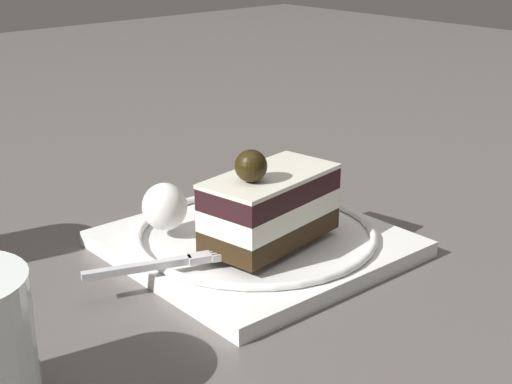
{
  "coord_description": "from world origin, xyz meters",
  "views": [
    {
      "loc": [
        -0.35,
        -0.39,
        0.24
      ],
      "look_at": [
        -0.01,
        -0.01,
        0.05
      ],
      "focal_mm": 52.53,
      "sensor_mm": 36.0,
      "label": 1
    }
  ],
  "objects": [
    {
      "name": "cake_slice",
      "position": [
        -0.01,
        -0.03,
        0.04
      ],
      "size": [
        0.11,
        0.07,
        0.07
      ],
      "color": "black",
      "rests_on": "dessert_plate"
    },
    {
      "name": "ground_plane",
      "position": [
        0.0,
        0.0,
        0.0
      ],
      "size": [
        2.4,
        2.4,
        0.0
      ],
      "primitive_type": "plane",
      "color": "#59534F"
    },
    {
      "name": "dessert_plate",
      "position": [
        -0.01,
        -0.01,
        0.01
      ],
      "size": [
        0.2,
        0.2,
        0.02
      ],
      "color": "white",
      "rests_on": "ground_plane"
    },
    {
      "name": "fork",
      "position": [
        -0.09,
        -0.02,
        0.02
      ],
      "size": [
        0.11,
        0.05,
        0.0
      ],
      "color": "silver",
      "rests_on": "dessert_plate"
    },
    {
      "name": "whipped_cream_dollop",
      "position": [
        -0.06,
        0.04,
        0.04
      ],
      "size": [
        0.03,
        0.03,
        0.04
      ],
      "primitive_type": "ellipsoid",
      "color": "white",
      "rests_on": "dessert_plate"
    }
  ]
}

